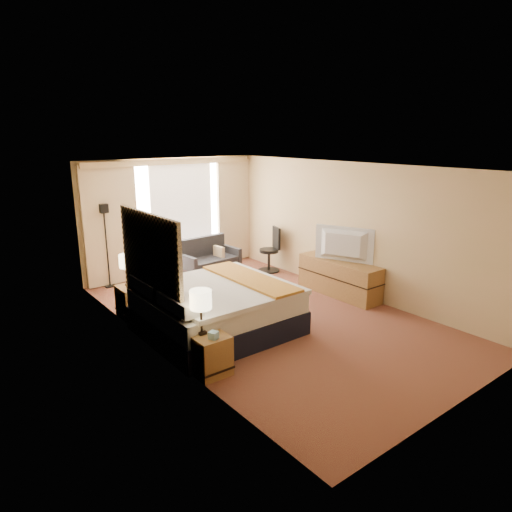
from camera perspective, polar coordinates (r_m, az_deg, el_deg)
floor at (r=8.13m, az=1.46°, el=-7.48°), size 4.20×7.00×0.02m
ceiling at (r=7.53m, az=1.60°, el=11.13°), size 4.20×7.00×0.02m
wall_back at (r=10.61m, az=-10.58°, el=4.94°), size 4.20×0.02×2.60m
wall_front at (r=5.59m, az=24.98°, el=-5.32°), size 4.20×0.02×2.60m
wall_left at (r=6.64m, az=-12.65°, el=-1.18°), size 0.02×7.00×2.60m
wall_right at (r=9.17m, az=11.75°, el=3.32°), size 0.02×7.00×2.60m
headboard at (r=6.83m, az=-13.06°, el=-0.91°), size 0.06×1.85×1.50m
nightstand_left at (r=6.25m, az=-5.90°, el=-12.06°), size 0.45×0.52×0.55m
nightstand_right at (r=8.31m, az=-15.14°, el=-5.48°), size 0.45×0.52×0.55m
media_dresser at (r=9.21m, az=10.34°, el=-2.68°), size 0.50×1.80×0.70m
window at (r=10.69m, az=-9.32°, el=5.18°), size 2.30×0.02×2.30m
curtains at (r=10.49m, az=-10.34°, el=5.44°), size 4.12×0.19×2.56m
bed at (r=7.41m, az=-4.97°, el=-6.53°), size 2.23×2.04×1.09m
loveseat at (r=10.44m, az=-5.94°, el=-0.81°), size 1.39×0.83×0.84m
floor_lamp at (r=9.82m, az=-18.33°, el=3.25°), size 0.22×0.22×1.75m
desk_chair at (r=10.60m, az=1.91°, el=0.54°), size 0.51×0.51×1.04m
lamp_left at (r=5.98m, az=-6.93°, el=-5.54°), size 0.29×0.29×0.61m
lamp_right at (r=8.14m, az=-15.83°, el=-0.68°), size 0.27×0.27×0.57m
tissue_box at (r=5.99m, az=-5.34°, el=-9.84°), size 0.14×0.14×0.10m
telephone at (r=8.25m, az=-14.82°, el=-3.29°), size 0.20×0.16×0.08m
television at (r=8.94m, az=10.74°, el=1.35°), size 0.59×1.15×0.68m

